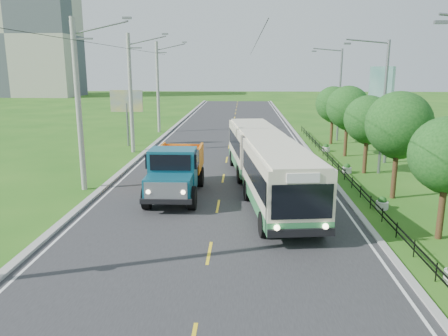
# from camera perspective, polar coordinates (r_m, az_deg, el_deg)

# --- Properties ---
(ground) EXTENTS (240.00, 240.00, 0.00)m
(ground) POSITION_cam_1_polar(r_m,az_deg,el_deg) (17.73, -1.94, -11.07)
(ground) COLOR #205815
(ground) RESTS_ON ground
(road) EXTENTS (14.00, 120.00, 0.02)m
(road) POSITION_cam_1_polar(r_m,az_deg,el_deg) (36.87, 0.48, 1.73)
(road) COLOR #28282B
(road) RESTS_ON ground
(curb_left) EXTENTS (0.40, 120.00, 0.15)m
(curb_left) POSITION_cam_1_polar(r_m,az_deg,el_deg) (37.80, -10.50, 1.89)
(curb_left) COLOR #9E9E99
(curb_left) RESTS_ON ground
(curb_right) EXTENTS (0.30, 120.00, 0.10)m
(curb_right) POSITION_cam_1_polar(r_m,az_deg,el_deg) (37.30, 11.52, 1.66)
(curb_right) COLOR #9E9E99
(curb_right) RESTS_ON ground
(edge_line_left) EXTENTS (0.12, 120.00, 0.00)m
(edge_line_left) POSITION_cam_1_polar(r_m,az_deg,el_deg) (37.69, -9.68, 1.81)
(edge_line_left) COLOR silver
(edge_line_left) RESTS_ON road
(edge_line_right) EXTENTS (0.12, 120.00, 0.00)m
(edge_line_right) POSITION_cam_1_polar(r_m,az_deg,el_deg) (37.23, 10.76, 1.63)
(edge_line_right) COLOR silver
(edge_line_right) RESTS_ON road
(centre_dash) EXTENTS (0.12, 2.20, 0.00)m
(centre_dash) POSITION_cam_1_polar(r_m,az_deg,el_deg) (17.72, -1.94, -11.00)
(centre_dash) COLOR yellow
(centre_dash) RESTS_ON road
(railing_right) EXTENTS (0.04, 40.00, 0.60)m
(railing_right) POSITION_cam_1_polar(r_m,az_deg,el_deg) (31.63, 14.70, -0.07)
(railing_right) COLOR black
(railing_right) RESTS_ON ground
(pole_near) EXTENTS (3.51, 0.32, 10.00)m
(pole_near) POSITION_cam_1_polar(r_m,az_deg,el_deg) (26.98, -18.41, 7.82)
(pole_near) COLOR gray
(pole_near) RESTS_ON ground
(pole_mid) EXTENTS (3.51, 0.32, 10.00)m
(pole_mid) POSITION_cam_1_polar(r_m,az_deg,el_deg) (38.40, -12.05, 9.55)
(pole_mid) COLOR gray
(pole_mid) RESTS_ON ground
(pole_far) EXTENTS (3.51, 0.32, 10.00)m
(pole_far) POSITION_cam_1_polar(r_m,az_deg,el_deg) (50.10, -8.60, 10.44)
(pole_far) COLOR gray
(pole_far) RESTS_ON ground
(tree_second) EXTENTS (3.18, 3.26, 5.30)m
(tree_second) POSITION_cam_1_polar(r_m,az_deg,el_deg) (20.51, 27.14, 1.14)
(tree_second) COLOR #382314
(tree_second) RESTS_ON ground
(tree_third) EXTENTS (3.60, 3.62, 6.00)m
(tree_third) POSITION_cam_1_polar(r_m,az_deg,el_deg) (25.93, 21.86, 4.90)
(tree_third) COLOR #382314
(tree_third) RESTS_ON ground
(tree_fourth) EXTENTS (3.24, 3.31, 5.40)m
(tree_fourth) POSITION_cam_1_polar(r_m,az_deg,el_deg) (31.66, 18.30, 5.76)
(tree_fourth) COLOR #382314
(tree_fourth) RESTS_ON ground
(tree_fifth) EXTENTS (3.48, 3.52, 5.80)m
(tree_fifth) POSITION_cam_1_polar(r_m,az_deg,el_deg) (37.42, 15.89, 7.35)
(tree_fifth) COLOR #382314
(tree_fifth) RESTS_ON ground
(tree_back) EXTENTS (3.30, 3.36, 5.50)m
(tree_back) POSITION_cam_1_polar(r_m,az_deg,el_deg) (43.27, 14.08, 7.89)
(tree_back) COLOR #382314
(tree_back) RESTS_ON ground
(streetlight_mid) EXTENTS (3.02, 0.20, 9.07)m
(streetlight_mid) POSITION_cam_1_polar(r_m,az_deg,el_deg) (31.63, 19.92, 8.03)
(streetlight_mid) COLOR slate
(streetlight_mid) RESTS_ON ground
(streetlight_far) EXTENTS (3.02, 0.20, 9.07)m
(streetlight_far) POSITION_cam_1_polar(r_m,az_deg,el_deg) (45.17, 14.70, 9.65)
(streetlight_far) COLOR slate
(streetlight_far) RESTS_ON ground
(planter_near) EXTENTS (0.64, 0.64, 0.67)m
(planter_near) POSITION_cam_1_polar(r_m,az_deg,el_deg) (24.31, 19.95, -4.39)
(planter_near) COLOR silver
(planter_near) RESTS_ON ground
(planter_mid) EXTENTS (0.64, 0.64, 0.67)m
(planter_mid) POSITION_cam_1_polar(r_m,az_deg,el_deg) (31.77, 15.76, -0.11)
(planter_mid) COLOR silver
(planter_mid) RESTS_ON ground
(planter_far) EXTENTS (0.64, 0.64, 0.67)m
(planter_far) POSITION_cam_1_polar(r_m,az_deg,el_deg) (39.44, 13.18, 2.53)
(planter_far) COLOR silver
(planter_far) RESTS_ON ground
(billboard_left) EXTENTS (3.00, 0.20, 5.20)m
(billboard_left) POSITION_cam_1_polar(r_m,az_deg,el_deg) (41.70, -12.60, 8.09)
(billboard_left) COLOR slate
(billboard_left) RESTS_ON ground
(billboard_right) EXTENTS (0.24, 6.00, 7.30)m
(billboard_right) POSITION_cam_1_polar(r_m,az_deg,el_deg) (37.81, 19.73, 9.41)
(billboard_right) COLOR slate
(billboard_right) RESTS_ON ground
(apartment_near) EXTENTS (28.00, 14.00, 30.00)m
(apartment_near) POSITION_cam_1_polar(r_m,az_deg,el_deg) (124.82, -25.22, 15.40)
(apartment_near) COLOR #B7B2A3
(apartment_near) RESTS_ON ground
(bus) EXTENTS (4.80, 17.28, 3.30)m
(bus) POSITION_cam_1_polar(r_m,az_deg,el_deg) (25.61, 5.45, 1.14)
(bus) COLOR #317C46
(bus) RESTS_ON ground
(dump_truck) EXTENTS (2.80, 7.01, 2.93)m
(dump_truck) POSITION_cam_1_polar(r_m,az_deg,el_deg) (24.92, -6.32, 0.02)
(dump_truck) COLOR #115268
(dump_truck) RESTS_ON ground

